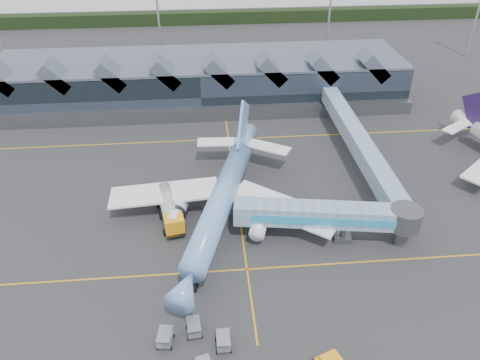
{
  "coord_description": "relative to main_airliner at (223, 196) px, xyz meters",
  "views": [
    {
      "loc": [
        -4.91,
        -52.79,
        44.62
      ],
      "look_at": [
        0.3,
        5.95,
        5.0
      ],
      "focal_mm": 35.0,
      "sensor_mm": 36.0,
      "label": 1
    }
  ],
  "objects": [
    {
      "name": "ground",
      "position": [
        2.48,
        -3.51,
        -3.88
      ],
      "size": [
        260.0,
        260.0,
        0.0
      ],
      "primitive_type": "plane",
      "color": "#2C2C2F",
      "rests_on": "ground"
    },
    {
      "name": "taxi_stripes",
      "position": [
        2.48,
        6.49,
        -3.88
      ],
      "size": [
        120.0,
        60.0,
        0.01
      ],
      "color": "orange",
      "rests_on": "ground"
    },
    {
      "name": "tree_line_far",
      "position": [
        2.48,
        106.49,
        -1.88
      ],
      "size": [
        260.0,
        4.0,
        4.0
      ],
      "primitive_type": "cube",
      "color": "black",
      "rests_on": "ground"
    },
    {
      "name": "terminal",
      "position": [
        -2.59,
        43.84,
        1.0
      ],
      "size": [
        90.0,
        22.25,
        12.52
      ],
      "color": "black",
      "rests_on": "ground"
    },
    {
      "name": "light_masts",
      "position": [
        23.48,
        59.29,
        8.61
      ],
      "size": [
        132.4,
        42.56,
        22.45
      ],
      "color": "#94979C",
      "rests_on": "ground"
    },
    {
      "name": "main_airliner",
      "position": [
        0.0,
        0.0,
        0.0
      ],
      "size": [
        34.23,
        40.26,
        13.2
      ],
      "rotation": [
        0.0,
        0.0,
        -0.29
      ],
      "color": "#6289C7",
      "rests_on": "ground"
    },
    {
      "name": "jet_bridge",
      "position": [
        15.59,
        -6.66,
        0.35
      ],
      "size": [
        25.79,
        7.59,
        6.05
      ],
      "rotation": [
        0.0,
        0.0,
        -0.16
      ],
      "color": "#6E96B8",
      "rests_on": "ground"
    },
    {
      "name": "fuel_truck",
      "position": [
        -8.06,
        0.46,
        -1.8
      ],
      "size": [
        4.75,
        11.18,
        3.72
      ],
      "rotation": [
        0.0,
        0.0,
        0.2
      ],
      "color": "black",
      "rests_on": "ground"
    },
    {
      "name": "baggage_carts",
      "position": [
        -4.3,
        -23.28,
        -2.95
      ],
      "size": [
        8.27,
        7.99,
        1.66
      ],
      "rotation": [
        0.0,
        0.0,
        0.01
      ],
      "color": "gray",
      "rests_on": "ground"
    }
  ]
}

